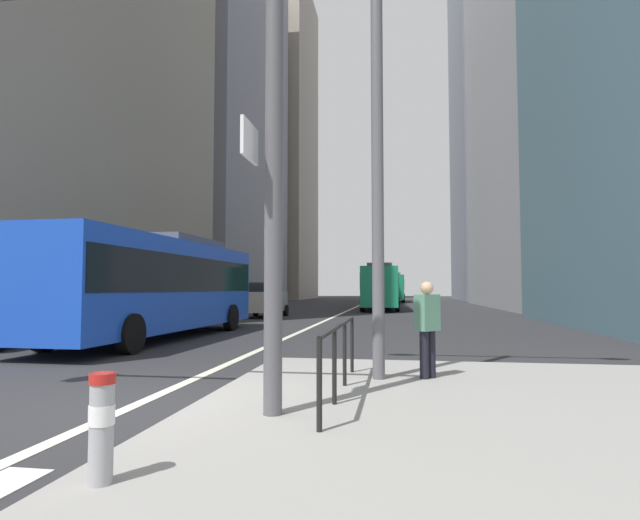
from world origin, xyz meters
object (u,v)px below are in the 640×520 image
at_px(city_bus_red_receding, 381,285).
at_px(bollard_left, 102,422).
at_px(street_lamp_post, 377,71).
at_px(pedestrian_waiting, 427,325).
at_px(city_bus_red_distant, 393,286).
at_px(sedan_white_oncoming, 10,310).
at_px(car_oncoming_mid, 265,299).
at_px(car_receding_far, 384,295).
at_px(traffic_signal_gantry, 118,92).
at_px(city_bus_blue_oncoming, 158,282).
at_px(car_receding_near, 384,295).

bearing_deg(city_bus_red_receding, bollard_left, -91.47).
distance_m(street_lamp_post, pedestrian_waiting, 4.34).
relative_size(city_bus_red_receding, city_bus_red_distant, 1.01).
xyz_separation_m(street_lamp_post, bollard_left, (-1.91, -4.76, -4.67)).
relative_size(sedan_white_oncoming, car_oncoming_mid, 1.06).
distance_m(car_receding_far, street_lamp_post, 40.37).
relative_size(car_receding_far, pedestrian_waiting, 2.78).
bearing_deg(city_bus_red_receding, traffic_signal_gantry, -93.77).
bearing_deg(city_bus_blue_oncoming, traffic_signal_gantry, -66.27).
distance_m(city_bus_red_distant, car_receding_far, 12.65).
xyz_separation_m(car_receding_far, street_lamp_post, (1.07, -40.13, 4.29)).
height_order(city_bus_red_distant, street_lamp_post, street_lamp_post).
bearing_deg(sedan_white_oncoming, city_bus_red_receding, 69.46).
relative_size(city_bus_red_distant, car_oncoming_mid, 2.70).
xyz_separation_m(car_oncoming_mid, traffic_signal_gantry, (3.93, -21.96, 3.12)).
relative_size(street_lamp_post, bollard_left, 9.67).
height_order(city_bus_red_receding, pedestrian_waiting, city_bus_red_receding).
relative_size(car_oncoming_mid, street_lamp_post, 0.51).
bearing_deg(city_bus_red_distant, car_receding_far, -93.50).
relative_size(city_bus_red_distant, pedestrian_waiting, 6.93).
height_order(car_receding_near, car_receding_far, same).
xyz_separation_m(city_bus_red_receding, traffic_signal_gantry, (-2.17, -32.94, 2.28)).
distance_m(city_bus_red_distant, pedestrian_waiting, 52.56).
bearing_deg(city_bus_red_receding, city_bus_blue_oncoming, -105.04).
relative_size(sedan_white_oncoming, traffic_signal_gantry, 0.70).
height_order(bollard_left, pedestrian_waiting, pedestrian_waiting).
relative_size(traffic_signal_gantry, bollard_left, 7.41).
distance_m(city_bus_blue_oncoming, car_oncoming_mid, 12.56).
xyz_separation_m(sedan_white_oncoming, car_receding_far, (9.61, 35.52, 0.00)).
bearing_deg(sedan_white_oncoming, street_lamp_post, -23.35).
relative_size(city_bus_blue_oncoming, street_lamp_post, 1.39).
xyz_separation_m(city_bus_red_receding, bollard_left, (-0.90, -35.17, -1.22)).
height_order(car_oncoming_mid, pedestrian_waiting, car_oncoming_mid).
bearing_deg(city_bus_red_receding, pedestrian_waiting, -86.58).
distance_m(sedan_white_oncoming, city_bus_red_distant, 49.23).
bearing_deg(traffic_signal_gantry, car_oncoming_mid, 100.15).
bearing_deg(city_bus_blue_oncoming, bollard_left, -65.09).
bearing_deg(car_receding_near, city_bus_red_receding, -89.85).
bearing_deg(car_receding_near, street_lamp_post, -88.58).
height_order(city_bus_red_receding, street_lamp_post, street_lamp_post).
xyz_separation_m(city_bus_red_distant, car_oncoming_mid, (-6.81, -33.30, -0.85)).
distance_m(sedan_white_oncoming, street_lamp_post, 12.40).
xyz_separation_m(traffic_signal_gantry, street_lamp_post, (3.18, 2.54, 1.17)).
bearing_deg(sedan_white_oncoming, car_oncoming_mid, 76.47).
xyz_separation_m(car_receding_far, bollard_left, (-0.85, -44.89, -0.38)).
relative_size(car_receding_near, bollard_left, 5.08).
bearing_deg(bollard_left, city_bus_red_receding, 88.53).
bearing_deg(pedestrian_waiting, city_bus_red_distant, 91.19).
distance_m(traffic_signal_gantry, pedestrian_waiting, 5.72).
relative_size(city_bus_red_distant, car_receding_near, 2.61).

